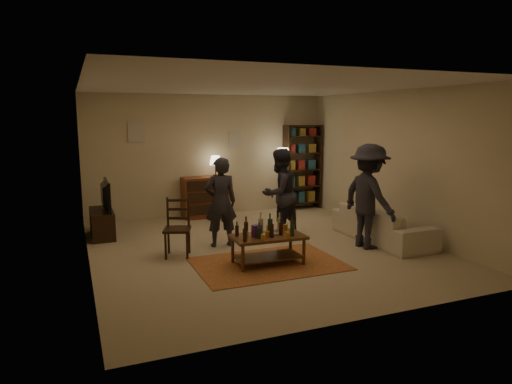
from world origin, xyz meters
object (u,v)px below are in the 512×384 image
person_by_sofa (369,196)px  floor_lamp (283,158)px  dining_chair (178,225)px  bookshelf (302,166)px  coffee_table (267,238)px  tv_stand (102,216)px  dresser (206,196)px  person_left (221,202)px  sofa (382,224)px  person_right (279,194)px

person_by_sofa → floor_lamp: bearing=-3.3°
dining_chair → bookshelf: 4.55m
coffee_table → person_by_sofa: (1.94, 0.18, 0.48)m
tv_stand → bookshelf: bearing=11.8°
dresser → person_left: person_left is taller
tv_stand → dresser: (2.25, 0.91, 0.09)m
tv_stand → person_by_sofa: (4.14, -2.46, 0.50)m
tv_stand → coffee_table: bearing=-50.2°
sofa → person_left: person_left is taller
coffee_table → person_by_sofa: bearing=5.4°
coffee_table → floor_lamp: (1.83, 3.33, 0.87)m
person_by_sofa → tv_stand: bearing=54.1°
sofa → person_by_sofa: size_ratio=1.18×
coffee_table → person_by_sofa: 2.01m
bookshelf → dresser: bearing=-178.4°
dining_chair → person_by_sofa: 3.21m
person_by_sofa → sofa: bearing=-68.0°
sofa → tv_stand: bearing=64.7°
person_right → bookshelf: bearing=-147.9°
dresser → person_left: (-0.40, -2.34, 0.29)m
dining_chair → sofa: 3.64m
coffee_table → person_left: (-0.35, 1.21, 0.37)m
floor_lamp → person_right: bearing=-117.0°
person_right → tv_stand: bearing=-44.5°
bookshelf → person_left: bearing=-139.6°
person_left → person_right: 1.19m
person_left → dining_chair: bearing=21.8°
dresser → sofa: bearing=-52.5°
dining_chair → person_right: (1.99, 0.41, 0.32)m
floor_lamp → person_by_sofa: (0.11, -3.14, -0.38)m
coffee_table → floor_lamp: bearing=61.1°
person_right → sofa: bearing=128.5°
bookshelf → sofa: size_ratio=0.97×
person_left → coffee_table: bearing=109.9°
person_right → person_by_sofa: person_by_sofa is taller
floor_lamp → person_left: size_ratio=0.98×
dresser → person_by_sofa: size_ratio=0.77×
coffee_table → person_left: person_left is taller
coffee_table → sofa: (2.44, 0.44, -0.10)m
person_left → dresser: bearing=-95.7°
bookshelf → sofa: bookshelf is taller
dining_chair → bookshelf: bearing=55.6°
tv_stand → dining_chair: bearing=-58.2°
bookshelf → person_by_sofa: bookshelf is taller
sofa → person_right: 1.93m
bookshelf → person_left: bookshelf is taller
tv_stand → person_by_sofa: person_by_sofa is taller
person_right → dining_chair: bearing=-10.0°
dining_chair → bookshelf: bookshelf is taller
floor_lamp → person_by_sofa: 3.17m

